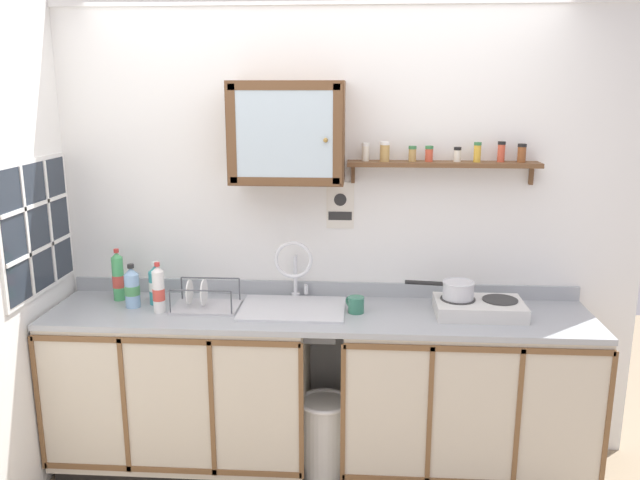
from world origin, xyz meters
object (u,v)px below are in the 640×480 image
object	(u,v)px
hot_plate_stove	(479,308)
bottle_opaque_white_3	(159,290)
sink	(293,310)
trash_bin	(324,436)
mug	(356,305)
saucepan	(457,289)
bottle_water_blue_0	(132,288)
bottle_soda_green_2	(118,277)
wall_cabinet	(287,133)
dish_rack	(204,303)
bottle_detergent_teal_1	(156,285)
warning_sign	(340,206)

from	to	relation	value
hot_plate_stove	bottle_opaque_white_3	size ratio (longest dim) A/B	1.68
sink	trash_bin	world-z (taller)	sink
mug	trash_bin	distance (m)	0.75
saucepan	bottle_opaque_white_3	bearing A→B (deg)	-176.71
hot_plate_stove	bottle_water_blue_0	xyz separation A→B (m)	(-1.83, 0.00, 0.07)
sink	bottle_soda_green_2	xyz separation A→B (m)	(-0.98, 0.08, 0.14)
hot_plate_stove	wall_cabinet	xyz separation A→B (m)	(-1.01, 0.14, 0.88)
bottle_soda_green_2	dish_rack	size ratio (longest dim) A/B	0.83
sink	wall_cabinet	world-z (taller)	wall_cabinet
wall_cabinet	bottle_opaque_white_3	bearing A→B (deg)	-162.23
bottle_soda_green_2	bottle_water_blue_0	bearing A→B (deg)	-43.34
bottle_detergent_teal_1	mug	world-z (taller)	bottle_detergent_teal_1
dish_rack	warning_sign	bearing A→B (deg)	20.26
sink	trash_bin	xyz separation A→B (m)	(0.18, -0.12, -0.68)
mug	wall_cabinet	xyz separation A→B (m)	(-0.37, 0.15, 0.88)
mug	wall_cabinet	bearing A→B (deg)	157.73
bottle_detergent_teal_1	warning_sign	world-z (taller)	warning_sign
saucepan	bottle_soda_green_2	world-z (taller)	bottle_soda_green_2
sink	saucepan	xyz separation A→B (m)	(0.86, -0.01, 0.14)
hot_plate_stove	mug	distance (m)	0.64
bottle_soda_green_2	wall_cabinet	bearing A→B (deg)	1.99
saucepan	bottle_opaque_white_3	size ratio (longest dim) A/B	1.33
saucepan	bottle_water_blue_0	xyz separation A→B (m)	(-1.72, -0.02, -0.02)
hot_plate_stove	bottle_detergent_teal_1	bearing A→B (deg)	177.91
saucepan	bottle_soda_green_2	size ratio (longest dim) A/B	1.23
bottle_water_blue_0	trash_bin	xyz separation A→B (m)	(1.04, -0.09, -0.79)
sink	bottle_soda_green_2	distance (m)	0.99
warning_sign	bottle_detergent_teal_1	bearing A→B (deg)	-168.07
hot_plate_stove	mug	world-z (taller)	mug
bottle_soda_green_2	warning_sign	xyz separation A→B (m)	(1.22, 0.16, 0.39)
bottle_water_blue_0	dish_rack	xyz separation A→B (m)	(0.39, 0.01, -0.08)
sink	bottle_opaque_white_3	world-z (taller)	sink
hot_plate_stove	trash_bin	size ratio (longest dim) A/B	1.00
saucepan	hot_plate_stove	bearing A→B (deg)	-10.79
sink	warning_sign	xyz separation A→B (m)	(0.24, 0.24, 0.52)
saucepan	wall_cabinet	size ratio (longest dim) A/B	0.60
hot_plate_stove	saucepan	size ratio (longest dim) A/B	1.26
warning_sign	dish_rack	bearing A→B (deg)	-159.74
bottle_detergent_teal_1	bottle_opaque_white_3	size ratio (longest dim) A/B	0.88
trash_bin	bottle_water_blue_0	bearing A→B (deg)	175.25
bottle_opaque_white_3	wall_cabinet	world-z (taller)	wall_cabinet
bottle_water_blue_0	mug	world-z (taller)	bottle_water_blue_0
bottle_water_blue_0	bottle_soda_green_2	world-z (taller)	bottle_soda_green_2
bottle_detergent_teal_1	wall_cabinet	bearing A→B (deg)	6.49
trash_bin	warning_sign	bearing A→B (deg)	79.88
bottle_soda_green_2	wall_cabinet	distance (m)	1.23
saucepan	sink	bearing A→B (deg)	179.10
bottle_water_blue_0	trash_bin	distance (m)	1.31
bottle_water_blue_0	wall_cabinet	distance (m)	1.17
bottle_water_blue_0	bottle_soda_green_2	distance (m)	0.16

